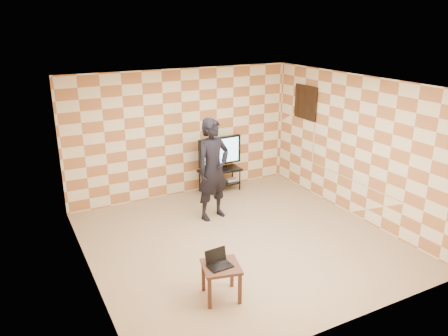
{
  "coord_description": "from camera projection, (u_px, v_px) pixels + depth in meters",
  "views": [
    {
      "loc": [
        -3.38,
        -5.86,
        3.67
      ],
      "look_at": [
        0.0,
        0.6,
        1.15
      ],
      "focal_mm": 35.0,
      "sensor_mm": 36.0,
      "label": 1
    }
  ],
  "objects": [
    {
      "name": "ceiling",
      "position": [
        242.0,
        84.0,
        6.71
      ],
      "size": [
        5.0,
        5.0,
        0.02
      ],
      "primitive_type": "cube",
      "color": "white",
      "rests_on": "wall_back"
    },
    {
      "name": "wall_front",
      "position": [
        348.0,
        229.0,
        5.05
      ],
      "size": [
        5.0,
        0.02,
        2.7
      ],
      "primitive_type": "cube",
      "color": "beige",
      "rests_on": "ground"
    },
    {
      "name": "wall_art",
      "position": [
        306.0,
        102.0,
        9.33
      ],
      "size": [
        0.04,
        0.72,
        0.72
      ],
      "color": "black",
      "rests_on": "wall_right"
    },
    {
      "name": "wall_back",
      "position": [
        183.0,
        133.0,
        9.24
      ],
      "size": [
        5.0,
        0.02,
        2.7
      ],
      "primitive_type": "cube",
      "color": "beige",
      "rests_on": "ground"
    },
    {
      "name": "tv",
      "position": [
        220.0,
        152.0,
        9.47
      ],
      "size": [
        1.02,
        0.2,
        0.74
      ],
      "color": "black",
      "rests_on": "tv_stand"
    },
    {
      "name": "wall_right",
      "position": [
        356.0,
        147.0,
        8.24
      ],
      "size": [
        0.02,
        5.0,
        2.7
      ],
      "primitive_type": "cube",
      "color": "beige",
      "rests_on": "ground"
    },
    {
      "name": "game_console",
      "position": [
        232.0,
        180.0,
        9.87
      ],
      "size": [
        0.24,
        0.18,
        0.05
      ],
      "primitive_type": "cube",
      "rotation": [
        0.0,
        0.0,
        -0.07
      ],
      "color": "silver",
      "rests_on": "tv_stand"
    },
    {
      "name": "dvd_player",
      "position": [
        212.0,
        183.0,
        9.66
      ],
      "size": [
        0.46,
        0.33,
        0.07
      ],
      "primitive_type": "cube",
      "rotation": [
        0.0,
        0.0,
        -0.03
      ],
      "color": "silver",
      "rests_on": "tv_stand"
    },
    {
      "name": "wall_left",
      "position": [
        85.0,
        194.0,
        6.05
      ],
      "size": [
        0.02,
        5.0,
        2.7
      ],
      "primitive_type": "cube",
      "color": "beige",
      "rests_on": "ground"
    },
    {
      "name": "floor",
      "position": [
        240.0,
        240.0,
        7.59
      ],
      "size": [
        5.0,
        5.0,
        0.0
      ],
      "primitive_type": "plane",
      "color": "tan",
      "rests_on": "ground"
    },
    {
      "name": "laptop",
      "position": [
        218.0,
        262.0,
        5.89
      ],
      "size": [
        0.33,
        0.27,
        0.21
      ],
      "color": "black",
      "rests_on": "side_table"
    },
    {
      "name": "side_table",
      "position": [
        221.0,
        271.0,
        5.92
      ],
      "size": [
        0.6,
        0.6,
        0.5
      ],
      "color": "#352117",
      "rests_on": "floor"
    },
    {
      "name": "person",
      "position": [
        213.0,
        169.0,
        8.17
      ],
      "size": [
        0.8,
        0.62,
        1.95
      ],
      "primitive_type": "imported",
      "rotation": [
        0.0,
        0.0,
        0.23
      ],
      "color": "black",
      "rests_on": "floor"
    },
    {
      "name": "tv_stand",
      "position": [
        220.0,
        175.0,
        9.65
      ],
      "size": [
        0.94,
        0.42,
        0.5
      ],
      "color": "black",
      "rests_on": "floor"
    }
  ]
}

